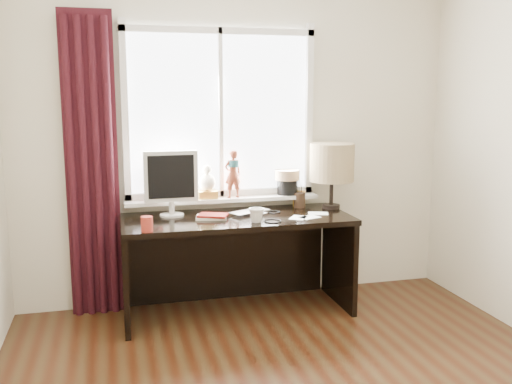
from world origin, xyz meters
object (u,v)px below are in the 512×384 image
object	(u,v)px
table_lamp	(332,163)
red_cup	(147,224)
desk	(234,245)
laptop	(250,212)
monitor	(171,179)
mug	(256,215)

from	to	relation	value
table_lamp	red_cup	bearing A→B (deg)	-164.05
red_cup	desk	bearing A→B (deg)	30.30
laptop	red_cup	distance (m)	0.88
red_cup	desk	world-z (taller)	red_cup
desk	table_lamp	xyz separation A→B (m)	(0.80, 0.03, 0.61)
desk	monitor	xyz separation A→B (m)	(-0.47, 0.05, 0.52)
laptop	red_cup	bearing A→B (deg)	177.61
table_lamp	monitor	bearing A→B (deg)	178.85
red_cup	desk	distance (m)	0.84
monitor	laptop	bearing A→B (deg)	-6.99
laptop	monitor	bearing A→B (deg)	145.38
desk	table_lamp	world-z (taller)	table_lamp
laptop	table_lamp	bearing A→B (deg)	-23.75
mug	table_lamp	bearing A→B (deg)	25.41
mug	red_cup	xyz separation A→B (m)	(-0.77, -0.09, -0.00)
desk	mug	bearing A→B (deg)	-72.74
laptop	red_cup	xyz separation A→B (m)	(-0.80, -0.38, 0.04)
monitor	table_lamp	distance (m)	1.27
mug	monitor	world-z (taller)	monitor
red_cup	desk	size ratio (longest dim) A/B	0.06
desk	monitor	distance (m)	0.70
mug	table_lamp	world-z (taller)	table_lamp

